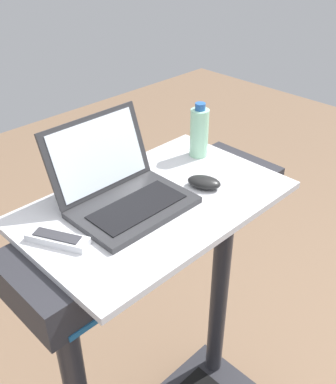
% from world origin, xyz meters
% --- Properties ---
extents(desk_board, '(0.75, 0.47, 0.02)m').
position_xyz_m(desk_board, '(0.00, 0.70, 1.20)').
color(desk_board, silver).
rests_on(desk_board, treadmill_base).
extents(laptop, '(0.32, 0.29, 0.22)m').
position_xyz_m(laptop, '(-0.08, 0.75, 1.26)').
color(laptop, '#2D2D30').
rests_on(laptop, desk_board).
extents(computer_mouse, '(0.10, 0.12, 0.03)m').
position_xyz_m(computer_mouse, '(0.15, 0.65, 1.23)').
color(computer_mouse, black).
rests_on(computer_mouse, desk_board).
extents(water_bottle, '(0.06, 0.06, 0.18)m').
position_xyz_m(water_bottle, '(0.29, 0.80, 1.29)').
color(water_bottle, '#9EDBB2').
rests_on(water_bottle, desk_board).
extents(tv_remote, '(0.11, 0.16, 0.02)m').
position_xyz_m(tv_remote, '(-0.30, 0.73, 1.22)').
color(tv_remote, silver).
rests_on(tv_remote, desk_board).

